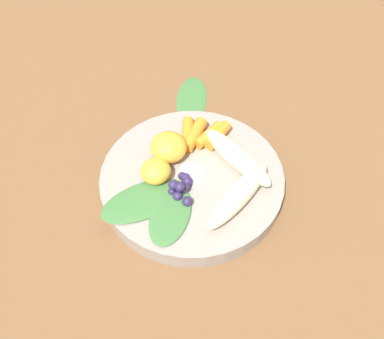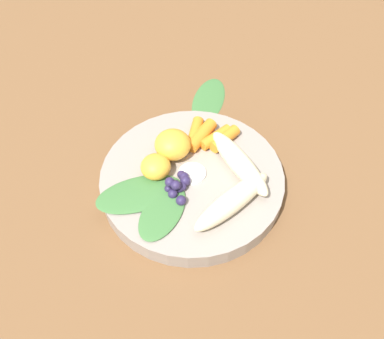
# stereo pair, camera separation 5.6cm
# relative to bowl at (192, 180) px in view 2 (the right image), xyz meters

# --- Properties ---
(ground_plane) EXTENTS (2.40, 2.40, 0.00)m
(ground_plane) POSITION_rel_bowl_xyz_m (0.00, 0.00, -0.01)
(ground_plane) COLOR brown
(bowl) EXTENTS (0.26, 0.26, 0.03)m
(bowl) POSITION_rel_bowl_xyz_m (0.00, 0.00, 0.00)
(bowl) COLOR gray
(bowl) RESTS_ON ground_plane
(banana_peeled_left) EXTENTS (0.13, 0.06, 0.03)m
(banana_peeled_left) POSITION_rel_bowl_xyz_m (0.04, 0.05, 0.03)
(banana_peeled_left) COLOR beige
(banana_peeled_left) RESTS_ON bowl
(banana_peeled_right) EXTENTS (0.03, 0.13, 0.03)m
(banana_peeled_right) POSITION_rel_bowl_xyz_m (0.08, 0.00, 0.03)
(banana_peeled_right) COLOR beige
(banana_peeled_right) RESTS_ON bowl
(orange_segment_near) EXTENTS (0.04, 0.04, 0.03)m
(orange_segment_near) POSITION_rel_bowl_xyz_m (-0.03, -0.04, 0.03)
(orange_segment_near) COLOR #F4A833
(orange_segment_near) RESTS_ON bowl
(orange_segment_far) EXTENTS (0.05, 0.05, 0.04)m
(orange_segment_far) POSITION_rel_bowl_xyz_m (-0.05, 0.01, 0.03)
(orange_segment_far) COLOR #F4A833
(orange_segment_far) RESTS_ON bowl
(carrot_front) EXTENTS (0.02, 0.05, 0.02)m
(carrot_front) POSITION_rel_bowl_xyz_m (-0.01, 0.07, 0.02)
(carrot_front) COLOR orange
(carrot_front) RESTS_ON bowl
(carrot_mid_left) EXTENTS (0.02, 0.05, 0.02)m
(carrot_mid_left) POSITION_rel_bowl_xyz_m (-0.02, 0.07, 0.02)
(carrot_mid_left) COLOR orange
(carrot_mid_left) RESTS_ON bowl
(carrot_mid_right) EXTENTS (0.03, 0.06, 0.02)m
(carrot_mid_right) POSITION_rel_bowl_xyz_m (-0.04, 0.05, 0.02)
(carrot_mid_right) COLOR orange
(carrot_mid_right) RESTS_ON bowl
(carrot_rear) EXTENTS (0.04, 0.05, 0.02)m
(carrot_rear) POSITION_rel_bowl_xyz_m (-0.05, 0.05, 0.02)
(carrot_rear) COLOR orange
(carrot_rear) RESTS_ON bowl
(blueberry_pile) EXTENTS (0.04, 0.04, 0.02)m
(blueberry_pile) POSITION_rel_bowl_xyz_m (0.01, -0.03, 0.02)
(blueberry_pile) COLOR #2D234C
(blueberry_pile) RESTS_ON bowl
(coconut_shred_patch) EXTENTS (0.04, 0.04, 0.00)m
(coconut_shred_patch) POSITION_rel_bowl_xyz_m (-0.00, -0.00, 0.01)
(coconut_shred_patch) COLOR white
(coconut_shred_patch) RESTS_ON bowl
(kale_leaf_left) EXTENTS (0.10, 0.13, 0.01)m
(kale_leaf_left) POSITION_rel_bowl_xyz_m (-0.02, -0.08, 0.02)
(kale_leaf_left) COLOR #3D7038
(kale_leaf_left) RESTS_ON bowl
(kale_leaf_right) EXTENTS (0.08, 0.11, 0.01)m
(kale_leaf_right) POSITION_rel_bowl_xyz_m (0.02, -0.07, 0.02)
(kale_leaf_right) COLOR #3D7038
(kale_leaf_right) RESTS_ON bowl
(kale_leaf_stray) EXTENTS (0.11, 0.13, 0.01)m
(kale_leaf_stray) POSITION_rel_bowl_xyz_m (-0.11, 0.15, -0.01)
(kale_leaf_stray) COLOR #3D7038
(kale_leaf_stray) RESTS_ON ground_plane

